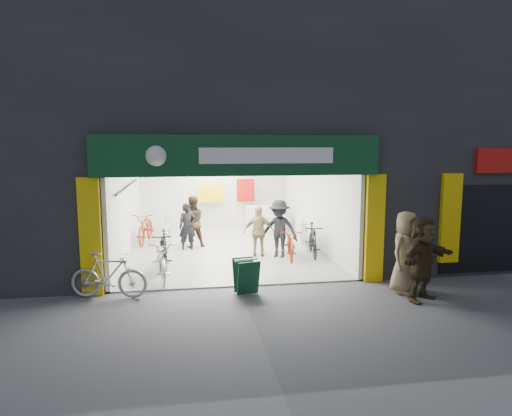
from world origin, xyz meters
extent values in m
plane|color=#56565B|center=(0.00, 0.00, 0.00)|extent=(60.00, 60.00, 0.00)
cube|color=#232326|center=(1.00, 5.00, 5.75)|extent=(16.00, 10.00, 4.50)
cube|color=#232326|center=(-5.50, 5.00, 1.75)|extent=(5.00, 10.00, 3.50)
cube|color=#232326|center=(6.00, 5.00, 1.75)|extent=(6.00, 10.00, 3.50)
cube|color=#9E9E99|center=(0.00, 4.00, 0.02)|extent=(6.00, 8.00, 0.04)
cube|color=silver|center=(0.00, 8.10, 1.60)|extent=(6.00, 0.20, 3.20)
cube|color=silver|center=(-2.95, 4.00, 1.60)|extent=(0.10, 8.00, 3.20)
cube|color=silver|center=(2.95, 4.00, 1.60)|extent=(0.10, 8.00, 3.20)
cube|color=white|center=(0.00, 4.00, 3.25)|extent=(6.00, 8.00, 0.10)
cube|color=black|center=(0.00, 0.10, 3.35)|extent=(6.00, 0.30, 0.30)
cube|color=#0C3616|center=(0.00, -0.12, 3.05)|extent=(6.40, 0.25, 0.90)
cube|color=white|center=(0.60, -0.26, 3.05)|extent=(3.00, 0.02, 0.35)
cube|color=#FFEB0D|center=(-3.25, -0.06, 1.30)|extent=(0.45, 0.12, 2.60)
cube|color=#FFEB0D|center=(3.25, -0.06, 1.30)|extent=(0.45, 0.12, 2.60)
cube|color=#FFEB0D|center=(5.20, -0.06, 1.50)|extent=(0.50, 0.12, 2.20)
cube|color=black|center=(6.50, -0.02, 1.20)|extent=(3.00, 0.06, 2.20)
cylinder|color=black|center=(-2.82, 3.40, 2.10)|extent=(0.06, 5.00, 0.06)
cube|color=silver|center=(1.80, 6.50, 0.50)|extent=(1.40, 0.60, 1.00)
cube|color=white|center=(0.00, 1.20, 3.18)|extent=(1.30, 0.35, 0.04)
cube|color=white|center=(0.00, 3.00, 3.18)|extent=(1.30, 0.35, 0.04)
cube|color=white|center=(0.00, 4.80, 3.18)|extent=(1.30, 0.35, 0.04)
cube|color=white|center=(0.00, 6.60, 3.18)|extent=(1.30, 0.35, 0.04)
imported|color=silver|center=(-1.80, 0.95, 0.50)|extent=(0.89, 1.97, 1.00)
imported|color=black|center=(-1.80, 1.90, 0.51)|extent=(0.56, 1.71, 1.02)
imported|color=maroon|center=(-2.50, 5.27, 0.53)|extent=(0.93, 2.07, 1.05)
imported|color=silver|center=(-1.80, 5.84, 0.47)|extent=(0.58, 1.60, 0.94)
imported|color=black|center=(2.50, 2.56, 0.49)|extent=(0.72, 1.70, 0.99)
imported|color=maroon|center=(1.80, 2.44, 0.44)|extent=(0.85, 1.75, 0.88)
imported|color=#A5A5A9|center=(2.50, 3.50, 0.47)|extent=(0.65, 1.62, 0.95)
imported|color=#A6A6AA|center=(-2.87, -0.30, 0.50)|extent=(1.74, 0.79, 1.01)
imported|color=black|center=(-1.13, 3.92, 0.75)|extent=(0.59, 0.44, 1.49)
imported|color=#39281A|center=(-0.98, 4.32, 0.84)|extent=(0.92, 0.77, 1.67)
imported|color=black|center=(1.48, 2.53, 0.86)|extent=(1.28, 1.10, 1.71)
imported|color=#9C825A|center=(0.91, 2.69, 0.77)|extent=(0.95, 0.54, 1.53)
imported|color=#987E58|center=(3.60, -0.94, 0.92)|extent=(1.07, 0.99, 1.84)
imported|color=#392C1A|center=(3.70, -1.50, 0.90)|extent=(1.71, 1.29, 1.80)
cube|color=#0D3721|center=(0.12, -0.66, 0.41)|extent=(0.52, 0.28, 0.76)
cube|color=#0D3721|center=(0.05, -0.34, 0.41)|extent=(0.52, 0.28, 0.76)
cube|color=white|center=(0.09, -0.50, 0.78)|extent=(0.52, 0.15, 0.05)
camera|label=1|loc=(-1.27, -10.17, 3.29)|focal=32.00mm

